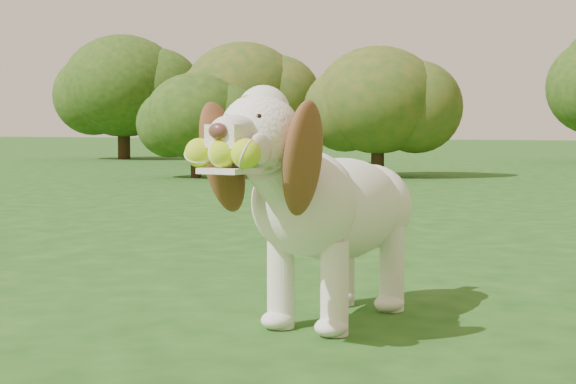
% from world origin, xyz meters
% --- Properties ---
extents(ground, '(80.00, 80.00, 0.00)m').
position_xyz_m(ground, '(0.00, 0.00, 0.00)').
color(ground, '#194413').
rests_on(ground, ground).
extents(dog, '(0.43, 1.14, 0.74)m').
position_xyz_m(dog, '(0.43, -0.00, 0.39)').
color(dog, white).
rests_on(dog, ground).
extents(shrub_a, '(1.24, 1.24, 1.29)m').
position_xyz_m(shrub_a, '(-4.26, 6.67, 0.76)').
color(shrub_a, '#382314').
rests_on(shrub_a, ground).
extents(shrub_b, '(1.57, 1.57, 1.63)m').
position_xyz_m(shrub_b, '(-2.31, 7.81, 0.96)').
color(shrub_b, '#382314').
rests_on(shrub_b, ground).
extents(shrub_g, '(2.31, 2.31, 2.40)m').
position_xyz_m(shrub_g, '(-8.88, 11.39, 1.41)').
color(shrub_g, '#382314').
rests_on(shrub_g, ground).
extents(shrub_e, '(1.96, 1.96, 2.03)m').
position_xyz_m(shrub_e, '(-5.61, 10.28, 1.19)').
color(shrub_e, '#382314').
rests_on(shrub_e, ground).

